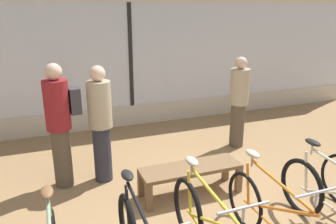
% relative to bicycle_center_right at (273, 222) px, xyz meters
% --- Properties ---
extents(shop_back_wall, '(12.00, 0.08, 3.20)m').
position_rel_bicycle_center_right_xyz_m(shop_back_wall, '(-0.31, 4.45, 1.26)').
color(shop_back_wall, beige).
rests_on(shop_back_wall, ground_plane).
extents(bicycle_center_right, '(0.46, 1.72, 1.02)m').
position_rel_bicycle_center_right_xyz_m(bicycle_center_right, '(0.00, 0.00, 0.00)').
color(bicycle_center_right, black).
rests_on(bicycle_center_right, ground_plane).
extents(bicycle_right, '(0.46, 1.80, 1.04)m').
position_rel_bicycle_center_right_xyz_m(bicycle_right, '(0.80, -0.04, 0.01)').
color(bicycle_right, black).
rests_on(bicycle_right, ground_plane).
extents(display_bench, '(1.40, 0.44, 0.42)m').
position_rel_bicycle_center_right_xyz_m(display_bench, '(-0.30, 1.37, -0.04)').
color(display_bench, brown).
rests_on(display_bench, ground_plane).
extents(customer_near_rack, '(0.43, 0.43, 1.73)m').
position_rel_bicycle_center_right_xyz_m(customer_near_rack, '(-1.35, 2.20, 0.53)').
color(customer_near_rack, '#2D2D38').
rests_on(customer_near_rack, ground_plane).
extents(customer_by_window, '(0.51, 0.37, 1.79)m').
position_rel_bicycle_center_right_xyz_m(customer_by_window, '(-1.90, 2.24, 0.59)').
color(customer_by_window, brown).
rests_on(customer_by_window, ground_plane).
extents(customer_mid_floor, '(0.48, 0.48, 1.67)m').
position_rel_bicycle_center_right_xyz_m(customer_mid_floor, '(1.21, 2.60, 0.50)').
color(customer_mid_floor, brown).
rests_on(customer_mid_floor, ground_plane).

